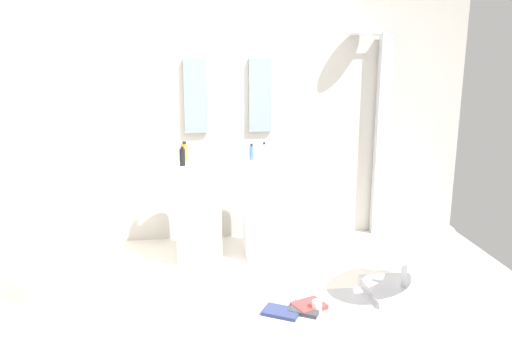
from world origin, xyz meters
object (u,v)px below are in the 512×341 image
(soap_bottle_black, at_px, (182,157))
(soap_bottle_blue, at_px, (252,153))
(shower_column, at_px, (381,132))
(soap_bottle_amber, at_px, (185,152))
(lounge_chair, at_px, (405,252))
(towel_rack, at_px, (42,229))
(soap_bottle_clear, at_px, (264,151))
(magazine_charcoal, at_px, (305,309))
(pedestal_sink_right, at_px, (266,205))
(pedestal_sink_left, at_px, (199,208))
(magazine_red, at_px, (309,306))
(coffee_mug, at_px, (317,306))
(magazine_navy, at_px, (281,312))

(soap_bottle_black, bearing_deg, soap_bottle_blue, 15.09)
(shower_column, xyz_separation_m, soap_bottle_amber, (-1.97, -0.31, -0.10))
(lounge_chair, height_order, towel_rack, towel_rack)
(soap_bottle_clear, bearing_deg, magazine_charcoal, -83.96)
(pedestal_sink_right, bearing_deg, pedestal_sink_left, 180.00)
(pedestal_sink_left, relative_size, pedestal_sink_right, 1.00)
(soap_bottle_black, relative_size, soap_bottle_blue, 1.14)
(magazine_red, xyz_separation_m, soap_bottle_clear, (-0.18, 1.24, 0.94))
(coffee_mug, relative_size, soap_bottle_black, 0.50)
(soap_bottle_blue, bearing_deg, pedestal_sink_left, -170.00)
(pedestal_sink_right, height_order, shower_column, shower_column)
(lounge_chair, xyz_separation_m, soap_bottle_amber, (-1.71, 1.05, 0.63))
(soap_bottle_clear, bearing_deg, magazine_red, -81.96)
(soap_bottle_blue, bearing_deg, magazine_navy, -86.39)
(magazine_navy, bearing_deg, towel_rack, -162.05)
(lounge_chair, relative_size, soap_bottle_clear, 7.18)
(magazine_navy, bearing_deg, soap_bottle_black, 151.66)
(soap_bottle_blue, bearing_deg, soap_bottle_clear, 21.86)
(magazine_navy, bearing_deg, magazine_charcoal, 32.47)
(magazine_red, height_order, soap_bottle_black, soap_bottle_black)
(magazine_charcoal, bearing_deg, pedestal_sink_right, 125.17)
(pedestal_sink_left, distance_m, soap_bottle_amber, 0.53)
(magazine_navy, relative_size, soap_bottle_clear, 1.72)
(shower_column, relative_size, coffee_mug, 24.02)
(coffee_mug, bearing_deg, shower_column, 57.46)
(lounge_chair, distance_m, soap_bottle_amber, 2.10)
(pedestal_sink_left, height_order, pedestal_sink_right, same)
(lounge_chair, height_order, soap_bottle_black, soap_bottle_black)
(soap_bottle_clear, height_order, soap_bottle_blue, soap_bottle_clear)
(magazine_charcoal, bearing_deg, towel_rack, -160.57)
(soap_bottle_black, height_order, soap_bottle_blue, soap_bottle_black)
(towel_rack, distance_m, magazine_red, 2.04)
(coffee_mug, relative_size, soap_bottle_blue, 0.57)
(soap_bottle_amber, distance_m, soap_bottle_clear, 0.74)
(coffee_mug, height_order, soap_bottle_blue, soap_bottle_blue)
(magazine_charcoal, relative_size, soap_bottle_black, 1.26)
(magazine_charcoal, height_order, magazine_navy, magazine_charcoal)
(magazine_charcoal, xyz_separation_m, magazine_navy, (-0.18, -0.01, -0.00))
(lounge_chair, bearing_deg, towel_rack, 177.95)
(pedestal_sink_left, xyz_separation_m, lounge_chair, (1.60, -0.94, -0.13))
(pedestal_sink_left, relative_size, soap_bottle_blue, 6.67)
(shower_column, relative_size, magazine_navy, 7.84)
(shower_column, bearing_deg, magazine_navy, -128.89)
(magazine_charcoal, bearing_deg, soap_bottle_black, 158.33)
(lounge_chair, distance_m, coffee_mug, 0.84)
(coffee_mug, bearing_deg, magazine_navy, 179.99)
(magazine_red, bearing_deg, shower_column, 32.25)
(magazine_navy, relative_size, coffee_mug, 3.07)
(soap_bottle_amber, bearing_deg, soap_bottle_blue, -1.47)
(magazine_navy, xyz_separation_m, soap_bottle_amber, (-0.69, 1.27, 0.96))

